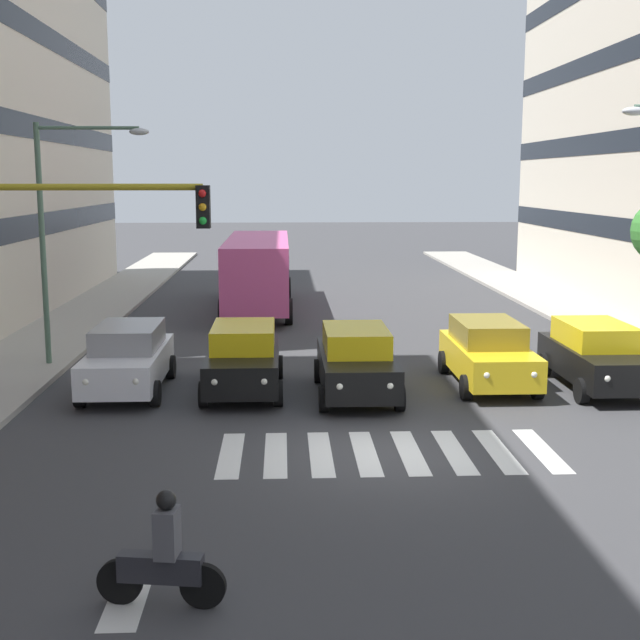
% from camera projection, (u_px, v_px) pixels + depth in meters
% --- Properties ---
extents(ground_plane, '(180.00, 180.00, 0.00)m').
position_uv_depth(ground_plane, '(387.00, 453.00, 16.82)').
color(ground_plane, '#38383A').
extents(crosswalk_markings, '(6.75, 2.80, 0.01)m').
position_uv_depth(crosswalk_markings, '(387.00, 452.00, 16.82)').
color(crosswalk_markings, silver).
rests_on(crosswalk_markings, ground_plane).
extents(lane_arrow_1, '(0.50, 2.20, 0.01)m').
position_uv_depth(lane_arrow_1, '(131.00, 589.00, 11.21)').
color(lane_arrow_1, silver).
rests_on(lane_arrow_1, ground_plane).
extents(car_0, '(2.02, 4.44, 1.72)m').
position_uv_depth(car_0, '(596.00, 355.00, 21.86)').
color(car_0, black).
rests_on(car_0, ground_plane).
extents(car_1, '(2.02, 4.44, 1.72)m').
position_uv_depth(car_1, '(488.00, 352.00, 22.20)').
color(car_1, gold).
rests_on(car_1, ground_plane).
extents(car_2, '(2.02, 4.44, 1.72)m').
position_uv_depth(car_2, '(356.00, 361.00, 21.11)').
color(car_2, black).
rests_on(car_2, ground_plane).
extents(car_3, '(2.02, 4.44, 1.72)m').
position_uv_depth(car_3, '(244.00, 358.00, 21.52)').
color(car_3, black).
rests_on(car_3, ground_plane).
extents(car_4, '(2.02, 4.44, 1.72)m').
position_uv_depth(car_4, '(128.00, 358.00, 21.53)').
color(car_4, silver).
rests_on(car_4, ground_plane).
extents(bus_behind_traffic, '(2.78, 10.50, 3.00)m').
position_uv_depth(bus_behind_traffic, '(258.00, 266.00, 34.83)').
color(bus_behind_traffic, '#DB5193').
rests_on(bus_behind_traffic, ground_plane).
extents(motorcycle_with_rider, '(1.70, 0.42, 1.57)m').
position_uv_depth(motorcycle_with_rider, '(163.00, 559.00, 10.68)').
color(motorcycle_with_rider, black).
rests_on(motorcycle_with_rider, ground_plane).
extents(traffic_light_gantry, '(4.63, 0.36, 5.50)m').
position_uv_depth(traffic_light_gantry, '(32.00, 276.00, 14.95)').
color(traffic_light_gantry, '#AD991E').
rests_on(traffic_light_gantry, ground_plane).
extents(street_lamp_right, '(3.20, 0.28, 6.85)m').
position_uv_depth(street_lamp_right, '(61.00, 216.00, 23.64)').
color(street_lamp_right, '#4C6B56').
rests_on(street_lamp_right, sidewalk_right).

